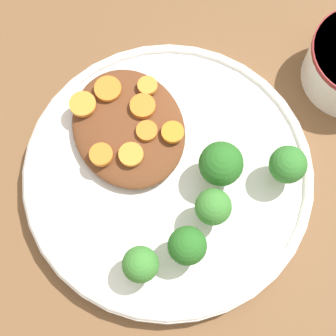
{
  "coord_description": "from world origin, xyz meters",
  "views": [
    {
      "loc": [
        0.16,
        -0.06,
        0.55
      ],
      "look_at": [
        0.0,
        0.0,
        0.04
      ],
      "focal_mm": 60.0,
      "sensor_mm": 36.0,
      "label": 1
    }
  ],
  "objects": [
    {
      "name": "broccoli_floret_2",
      "position": [
        0.08,
        -0.01,
        0.05
      ],
      "size": [
        0.04,
        0.04,
        0.05
      ],
      "color": "#759E51",
      "rests_on": "plate"
    },
    {
      "name": "stew_mound",
      "position": [
        -0.06,
        -0.02,
        0.03
      ],
      "size": [
        0.13,
        0.11,
        0.02
      ],
      "primitive_type": "ellipsoid",
      "color": "brown",
      "rests_on": "plate"
    },
    {
      "name": "carrot_slice_3",
      "position": [
        -0.03,
        -0.06,
        0.04
      ],
      "size": [
        0.02,
        0.02,
        0.01
      ],
      "primitive_type": "cylinder",
      "color": "orange",
      "rests_on": "stew_mound"
    },
    {
      "name": "plate",
      "position": [
        0.0,
        0.0,
        0.01
      ],
      "size": [
        0.29,
        0.29,
        0.03
      ],
      "color": "white",
      "rests_on": "ground_plane"
    },
    {
      "name": "ground_plane",
      "position": [
        0.0,
        0.0,
        0.0
      ],
      "size": [
        4.0,
        4.0,
        0.0
      ],
      "primitive_type": "plane",
      "color": "brown"
    },
    {
      "name": "broccoli_floret_4",
      "position": [
        0.04,
        0.1,
        0.05
      ],
      "size": [
        0.04,
        0.04,
        0.05
      ],
      "color": "#759E51",
      "rests_on": "plate"
    },
    {
      "name": "carrot_slice_0",
      "position": [
        -0.04,
        -0.01,
        0.04
      ],
      "size": [
        0.02,
        0.02,
        0.0
      ],
      "primitive_type": "cylinder",
      "color": "orange",
      "rests_on": "stew_mound"
    },
    {
      "name": "carrot_slice_5",
      "position": [
        -0.03,
        0.02,
        0.04
      ],
      "size": [
        0.02,
        0.02,
        0.01
      ],
      "primitive_type": "cylinder",
      "color": "orange",
      "rests_on": "stew_mound"
    },
    {
      "name": "carrot_slice_2",
      "position": [
        -0.07,
        -0.0,
        0.04
      ],
      "size": [
        0.03,
        0.03,
        0.01
      ],
      "primitive_type": "cylinder",
      "color": "orange",
      "rests_on": "stew_mound"
    },
    {
      "name": "carrot_slice_7",
      "position": [
        -0.09,
        0.01,
        0.04
      ],
      "size": [
        0.02,
        0.02,
        0.01
      ],
      "primitive_type": "cylinder",
      "color": "orange",
      "rests_on": "stew_mound"
    },
    {
      "name": "broccoli_floret_3",
      "position": [
        0.08,
        -0.06,
        0.05
      ],
      "size": [
        0.03,
        0.03,
        0.04
      ],
      "color": "#759E51",
      "rests_on": "plate"
    },
    {
      "name": "carrot_slice_6",
      "position": [
        -0.09,
        -0.05,
        0.04
      ],
      "size": [
        0.03,
        0.03,
        0.01
      ],
      "primitive_type": "cylinder",
      "color": "orange",
      "rests_on": "stew_mound"
    },
    {
      "name": "broccoli_floret_1",
      "position": [
        0.02,
        0.04,
        0.05
      ],
      "size": [
        0.04,
        0.04,
        0.05
      ],
      "color": "#759E51",
      "rests_on": "plate"
    },
    {
      "name": "carrot_slice_4",
      "position": [
        -0.02,
        -0.03,
        0.04
      ],
      "size": [
        0.02,
        0.02,
        0.01
      ],
      "primitive_type": "cylinder",
      "color": "orange",
      "rests_on": "stew_mound"
    },
    {
      "name": "broccoli_floret_0",
      "position": [
        0.06,
        0.02,
        0.05
      ],
      "size": [
        0.03,
        0.03,
        0.05
      ],
      "color": "#7FA85B",
      "rests_on": "plate"
    },
    {
      "name": "carrot_slice_1",
      "position": [
        -0.1,
        -0.03,
        0.04
      ],
      "size": [
        0.03,
        0.03,
        0.0
      ],
      "primitive_type": "cylinder",
      "color": "orange",
      "rests_on": "stew_mound"
    }
  ]
}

